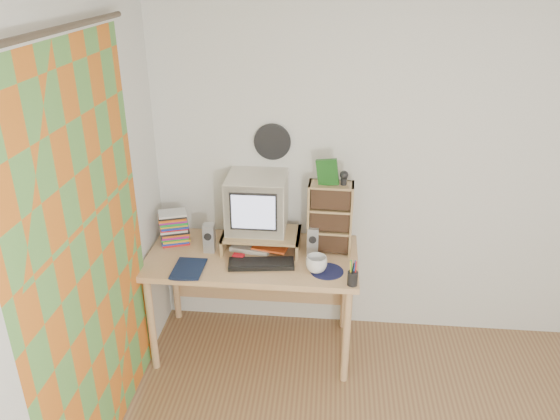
% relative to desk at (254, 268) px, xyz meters
% --- Properties ---
extents(back_wall, '(3.50, 0.00, 3.50)m').
position_rel_desk_xyz_m(back_wall, '(1.03, 0.31, 0.63)').
color(back_wall, white).
rests_on(back_wall, floor).
extents(left_wall, '(0.00, 3.50, 3.50)m').
position_rel_desk_xyz_m(left_wall, '(-0.72, -1.44, 0.63)').
color(left_wall, white).
rests_on(left_wall, floor).
extents(curtain, '(0.00, 2.20, 2.20)m').
position_rel_desk_xyz_m(curtain, '(-0.68, -0.96, 0.53)').
color(curtain, orange).
rests_on(curtain, left_wall).
extents(wall_disc, '(0.25, 0.02, 0.25)m').
position_rel_desk_xyz_m(wall_disc, '(0.10, 0.29, 0.81)').
color(wall_disc, black).
rests_on(wall_disc, back_wall).
extents(desk, '(1.40, 0.70, 0.75)m').
position_rel_desk_xyz_m(desk, '(0.00, 0.00, 0.00)').
color(desk, tan).
rests_on(desk, floor).
extents(monitor_riser, '(0.52, 0.30, 0.12)m').
position_rel_desk_xyz_m(monitor_riser, '(0.05, 0.04, 0.23)').
color(monitor_riser, tan).
rests_on(monitor_riser, desk).
extents(crt_monitor, '(0.39, 0.39, 0.37)m').
position_rel_desk_xyz_m(crt_monitor, '(0.01, 0.09, 0.44)').
color(crt_monitor, silver).
rests_on(crt_monitor, monitor_riser).
extents(speaker_left, '(0.08, 0.08, 0.20)m').
position_rel_desk_xyz_m(speaker_left, '(-0.29, -0.03, 0.23)').
color(speaker_left, '#A6A6AB').
rests_on(speaker_left, desk).
extents(speaker_right, '(0.08, 0.08, 0.20)m').
position_rel_desk_xyz_m(speaker_right, '(0.40, -0.01, 0.23)').
color(speaker_right, '#A6A6AB').
rests_on(speaker_right, desk).
extents(keyboard, '(0.44, 0.19, 0.03)m').
position_rel_desk_xyz_m(keyboard, '(0.08, -0.19, 0.15)').
color(keyboard, black).
rests_on(keyboard, desk).
extents(dvd_stack, '(0.22, 0.19, 0.26)m').
position_rel_desk_xyz_m(dvd_stack, '(-0.56, 0.06, 0.27)').
color(dvd_stack, brown).
rests_on(dvd_stack, desk).
extents(cd_rack, '(0.30, 0.17, 0.49)m').
position_rel_desk_xyz_m(cd_rack, '(0.51, 0.05, 0.38)').
color(cd_rack, tan).
rests_on(cd_rack, desk).
extents(mug, '(0.15, 0.15, 0.11)m').
position_rel_desk_xyz_m(mug, '(0.43, -0.23, 0.19)').
color(mug, white).
rests_on(mug, desk).
extents(diary, '(0.23, 0.18, 0.05)m').
position_rel_desk_xyz_m(diary, '(-0.47, -0.30, 0.16)').
color(diary, '#101D3D').
rests_on(diary, desk).
extents(mousepad, '(0.24, 0.24, 0.00)m').
position_rel_desk_xyz_m(mousepad, '(0.50, -0.23, 0.14)').
color(mousepad, '#101736').
rests_on(mousepad, desk).
extents(pen_cup, '(0.07, 0.07, 0.13)m').
position_rel_desk_xyz_m(pen_cup, '(0.66, -0.37, 0.20)').
color(pen_cup, black).
rests_on(pen_cup, desk).
extents(papers, '(0.30, 0.25, 0.04)m').
position_rel_desk_xyz_m(papers, '(0.04, 0.04, 0.15)').
color(papers, beige).
rests_on(papers, desk).
extents(red_box, '(0.08, 0.06, 0.04)m').
position_rel_desk_xyz_m(red_box, '(-0.08, -0.13, 0.15)').
color(red_box, red).
rests_on(red_box, desk).
extents(game_box, '(0.14, 0.05, 0.17)m').
position_rel_desk_xyz_m(game_box, '(0.48, 0.04, 0.71)').
color(game_box, '#164F16').
rests_on(game_box, cd_rack).
extents(webcam, '(0.06, 0.06, 0.09)m').
position_rel_desk_xyz_m(webcam, '(0.58, 0.05, 0.67)').
color(webcam, black).
rests_on(webcam, cd_rack).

